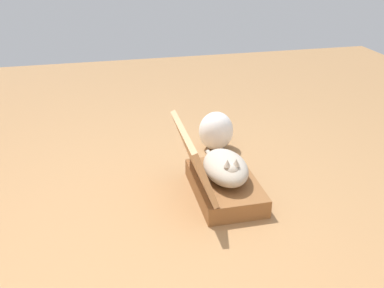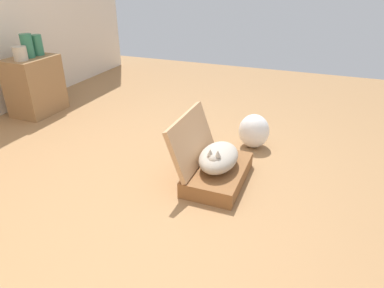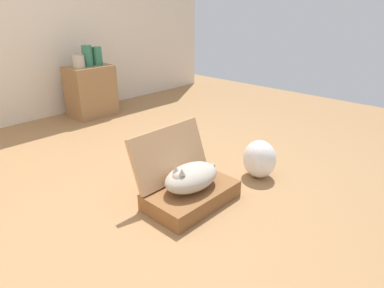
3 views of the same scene
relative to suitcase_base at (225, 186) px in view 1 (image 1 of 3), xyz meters
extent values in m
plane|color=#9E7247|center=(-0.25, 0.51, -0.06)|extent=(7.68, 7.68, 0.00)
cube|color=brown|center=(0.00, 0.00, 0.00)|extent=(0.65, 0.40, 0.12)
cube|color=tan|center=(0.00, 0.22, 0.26)|extent=(0.65, 0.17, 0.39)
ellipsoid|color=#B2A899|center=(0.00, 0.00, 0.15)|extent=(0.44, 0.28, 0.17)
sphere|color=#B2A899|center=(-0.12, 0.00, 0.18)|extent=(0.10, 0.10, 0.10)
cone|color=#B2A899|center=(-0.12, -0.03, 0.25)|extent=(0.05, 0.05, 0.05)
cone|color=#B2A899|center=(-0.12, 0.03, 0.25)|extent=(0.05, 0.05, 0.05)
cylinder|color=#B2A899|center=(0.20, 0.04, 0.10)|extent=(0.20, 0.03, 0.07)
ellipsoid|color=white|center=(0.68, -0.13, 0.10)|extent=(0.25, 0.28, 0.32)
camera|label=1|loc=(-2.35, 0.77, 1.53)|focal=40.25mm
camera|label=2|loc=(-2.15, -0.62, 1.39)|focal=31.69mm
camera|label=3|loc=(-1.50, -1.41, 1.26)|focal=31.06mm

